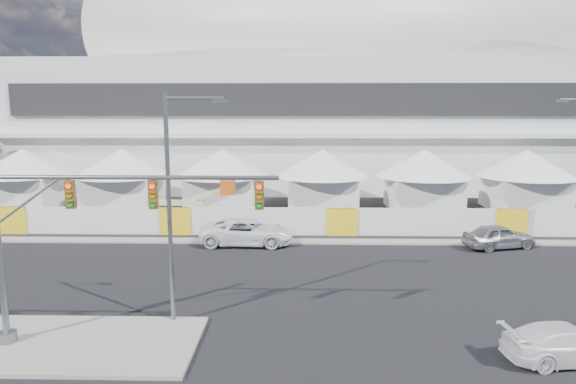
{
  "coord_description": "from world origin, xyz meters",
  "views": [
    {
      "loc": [
        2.96,
        -21.5,
        9.23
      ],
      "look_at": [
        2.24,
        10.0,
        3.91
      ],
      "focal_mm": 32.0,
      "sensor_mm": 36.0,
      "label": 1
    }
  ],
  "objects_px": {
    "pickup_curb": "(247,232)",
    "streetlight_median": "(175,193)",
    "pickup_near": "(568,343)",
    "traffic_mast": "(59,238)",
    "boom_lift": "(169,217)",
    "sedan_silver": "(499,236)"
  },
  "relations": [
    {
      "from": "pickup_curb",
      "to": "pickup_near",
      "type": "height_order",
      "value": "pickup_curb"
    },
    {
      "from": "traffic_mast",
      "to": "boom_lift",
      "type": "xyz_separation_m",
      "value": [
        -0.66,
        18.53,
        -3.29
      ]
    },
    {
      "from": "pickup_near",
      "to": "streetlight_median",
      "type": "distance_m",
      "value": 16.03
    },
    {
      "from": "sedan_silver",
      "to": "pickup_near",
      "type": "relative_size",
      "value": 0.99
    },
    {
      "from": "sedan_silver",
      "to": "streetlight_median",
      "type": "xyz_separation_m",
      "value": [
        -18.2,
        -12.16,
        4.86
      ]
    },
    {
      "from": "boom_lift",
      "to": "traffic_mast",
      "type": "bearing_deg",
      "value": -86.68
    },
    {
      "from": "traffic_mast",
      "to": "boom_lift",
      "type": "distance_m",
      "value": 18.84
    },
    {
      "from": "traffic_mast",
      "to": "streetlight_median",
      "type": "distance_m",
      "value": 4.67
    },
    {
      "from": "sedan_silver",
      "to": "pickup_curb",
      "type": "bearing_deg",
      "value": 73.43
    },
    {
      "from": "streetlight_median",
      "to": "pickup_near",
      "type": "bearing_deg",
      "value": -11.31
    },
    {
      "from": "pickup_curb",
      "to": "traffic_mast",
      "type": "height_order",
      "value": "traffic_mast"
    },
    {
      "from": "pickup_near",
      "to": "streetlight_median",
      "type": "relative_size",
      "value": 0.49
    },
    {
      "from": "sedan_silver",
      "to": "boom_lift",
      "type": "distance_m",
      "value": 23.11
    },
    {
      "from": "boom_lift",
      "to": "pickup_near",
      "type": "bearing_deg",
      "value": -43.43
    },
    {
      "from": "sedan_silver",
      "to": "streetlight_median",
      "type": "bearing_deg",
      "value": 108.94
    },
    {
      "from": "streetlight_median",
      "to": "boom_lift",
      "type": "bearing_deg",
      "value": 105.57
    },
    {
      "from": "traffic_mast",
      "to": "streetlight_median",
      "type": "xyz_separation_m",
      "value": [
        3.88,
        2.23,
        1.33
      ]
    },
    {
      "from": "pickup_curb",
      "to": "streetlight_median",
      "type": "distance_m",
      "value": 13.64
    },
    {
      "from": "sedan_silver",
      "to": "streetlight_median",
      "type": "height_order",
      "value": "streetlight_median"
    },
    {
      "from": "streetlight_median",
      "to": "boom_lift",
      "type": "relative_size",
      "value": 1.26
    },
    {
      "from": "pickup_curb",
      "to": "streetlight_median",
      "type": "bearing_deg",
      "value": 173.41
    },
    {
      "from": "pickup_near",
      "to": "traffic_mast",
      "type": "relative_size",
      "value": 0.43
    }
  ]
}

